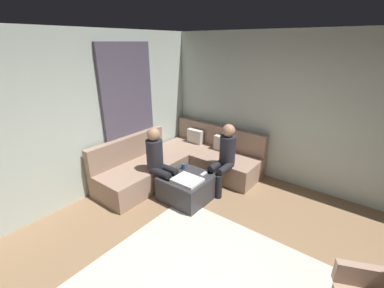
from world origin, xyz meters
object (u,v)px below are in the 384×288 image
Objects in this scene: coffee_mug at (184,166)px; game_remote at (204,174)px; person_on_couch_side at (159,160)px; ottoman at (187,187)px; person_on_couch_back at (224,155)px; sectional_couch at (182,162)px.

coffee_mug is 0.63× the size of game_remote.
game_remote is at bearing 121.19° from person_on_couch_side.
person_on_couch_side is (-0.25, -0.35, 0.19)m from coffee_mug.
person_on_couch_back reaches higher than ottoman.
coffee_mug is at bearing -174.29° from game_remote.
sectional_couch is at bearing 3.38° from person_on_couch_back.
person_on_couch_back and person_on_couch_side have the same top height.
person_on_couch_back is (0.14, 0.43, 0.23)m from game_remote.
person_on_couch_side is (-0.78, -0.82, 0.00)m from person_on_couch_back.
game_remote is (0.18, 0.22, 0.22)m from ottoman.
sectional_couch is 0.89m from game_remote.
sectional_couch is at bearing -169.05° from person_on_couch_side.
person_on_couch_back is 1.13m from person_on_couch_side.
person_on_couch_back is (0.54, 0.47, 0.19)m from coffee_mug.
coffee_mug is at bearing 144.94° from person_on_couch_side.
coffee_mug is 0.08× the size of person_on_couch_side.
game_remote is at bearing 5.71° from coffee_mug.
person_on_couch_side is at bearing -159.83° from ottoman.
person_on_couch_side is at bearing -125.06° from coffee_mug.
game_remote is 0.79m from person_on_couch_side.
person_on_couch_side is at bearing 46.25° from person_on_couch_back.
game_remote is 0.12× the size of person_on_couch_back.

